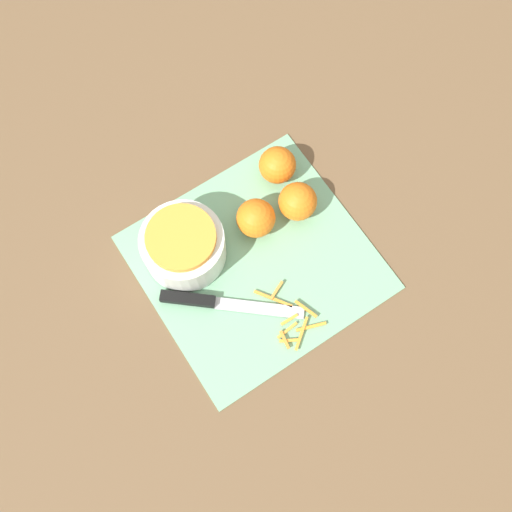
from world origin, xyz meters
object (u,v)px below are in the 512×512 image
(knife, at_px, (206,301))
(orange_right, at_px, (256,218))
(bowl_speckled, at_px, (183,245))
(orange_left, at_px, (277,165))
(orange_back, at_px, (298,201))

(knife, height_order, orange_right, orange_right)
(bowl_speckled, relative_size, knife, 0.71)
(orange_left, xyz_separation_m, orange_back, (-0.01, -0.08, 0.00))
(knife, distance_m, orange_right, 0.17)
(orange_left, distance_m, orange_back, 0.08)
(orange_right, xyz_separation_m, orange_back, (0.08, -0.01, -0.00))
(orange_left, bearing_deg, orange_back, -97.48)
(orange_back, bearing_deg, knife, -165.86)
(orange_left, distance_m, orange_right, 0.11)
(orange_left, relative_size, orange_right, 0.98)
(knife, distance_m, orange_left, 0.29)
(orange_left, bearing_deg, orange_right, -143.85)
(knife, xyz_separation_m, orange_left, (0.25, 0.14, 0.03))
(orange_right, relative_size, orange_back, 1.00)
(knife, height_order, orange_back, orange_back)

